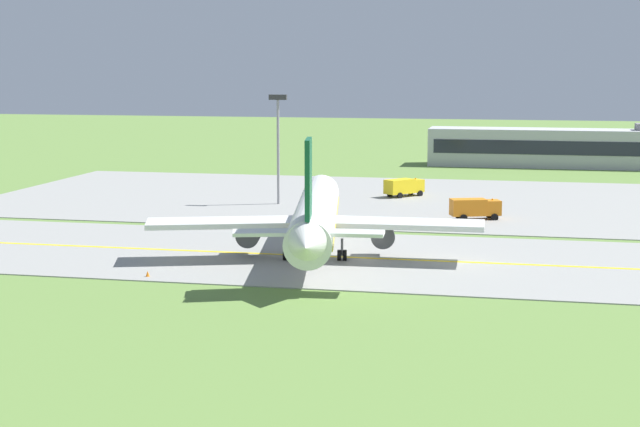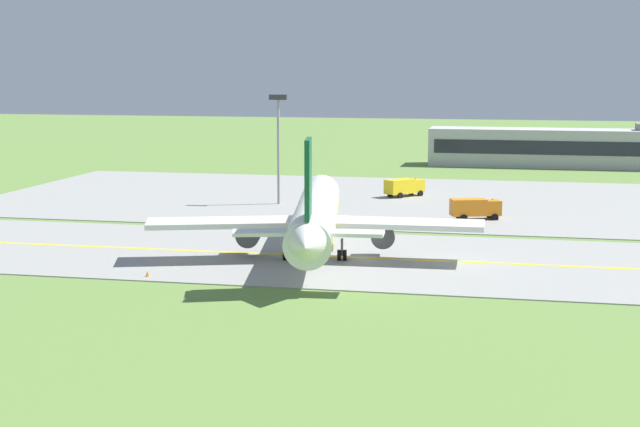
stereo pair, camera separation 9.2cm
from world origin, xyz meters
name	(u,v)px [view 2 (the right image)]	position (x,y,z in m)	size (l,w,h in m)	color
ground_plane	(372,259)	(0.00, 0.00, 0.00)	(500.00, 500.00, 0.00)	olive
taxiway_strip	(372,259)	(0.00, 0.00, 0.05)	(240.00, 28.00, 0.10)	gray
apron_pad	(494,203)	(10.00, 42.00, 0.05)	(140.00, 52.00, 0.10)	gray
taxiway_centreline	(372,258)	(0.00, 0.00, 0.11)	(220.00, 0.60, 0.01)	yellow
airplane_lead	(315,216)	(-5.49, -0.48, 4.13)	(32.19, 39.52, 12.70)	white
service_truck_fuel	(475,208)	(8.30, 26.53, 1.53)	(6.34, 3.95, 2.60)	orange
service_truck_catering	(404,186)	(-2.75, 45.52, 1.53)	(5.51, 5.85, 2.60)	yellow
terminal_building	(583,148)	(23.93, 92.98, 3.50)	(55.62, 8.57, 8.15)	#B2B2B7
apron_light_mast	(278,135)	(-18.29, 34.57, 9.33)	(2.40, 0.50, 14.70)	gray
traffic_cone_mid_edge	(148,274)	(-18.08, -12.34, 0.30)	(0.44, 0.44, 0.60)	orange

